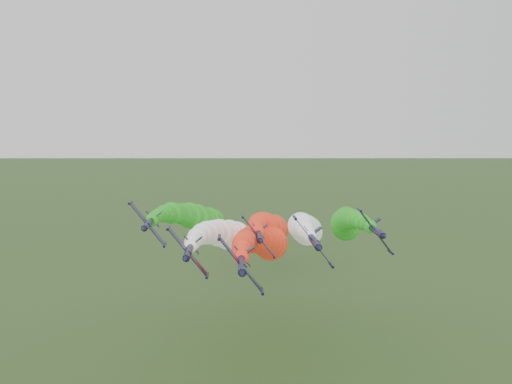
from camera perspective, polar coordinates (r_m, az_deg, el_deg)
The scene contains 6 objects.
jet_lead at distance 121.40m, azimuth 0.65°, elevation -5.69°, with size 16.83×73.14×20.60m.
jet_inner_left at distance 129.66m, azimuth -3.47°, elevation -4.94°, with size 16.13×72.45×19.90m.
jet_inner_right at distance 130.45m, azimuth 5.59°, elevation -4.19°, with size 16.10×72.42×19.88m.
jet_outer_left at distance 141.08m, azimuth -6.77°, elevation -2.99°, with size 16.41×72.73×20.19m.
jet_outer_right at distance 142.48m, azimuth 10.28°, elevation -3.49°, with size 16.66×72.98×20.44m.
jet_trail at distance 145.75m, azimuth 1.46°, elevation -3.96°, with size 16.12×72.44×19.90m.
Camera 1 is at (-5.28, -80.53, 60.71)m, focal length 35.00 mm.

